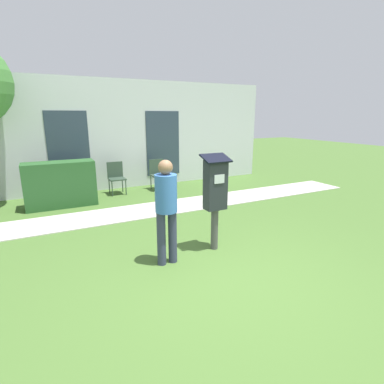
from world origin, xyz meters
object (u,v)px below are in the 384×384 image
(outdoor_chair_right, at_px, (158,172))
(outdoor_chair_left, at_px, (70,180))
(parking_meter, at_px, (215,190))
(outdoor_chair_middle, at_px, (116,175))
(person_standing, at_px, (166,204))

(outdoor_chair_right, bearing_deg, outdoor_chair_left, -160.84)
(parking_meter, bearing_deg, outdoor_chair_right, 81.76)
(parking_meter, xyz_separation_m, outdoor_chair_middle, (-0.60, 4.41, -0.49))
(outdoor_chair_left, xyz_separation_m, outdoor_chair_right, (2.46, 0.10, 0.00))
(parking_meter, bearing_deg, outdoor_chair_middle, 97.75)
(person_standing, bearing_deg, outdoor_chair_left, 67.19)
(parking_meter, distance_m, outdoor_chair_right, 4.42)
(outdoor_chair_right, bearing_deg, outdoor_chair_middle, -165.68)
(parking_meter, height_order, person_standing, parking_meter)
(outdoor_chair_left, relative_size, outdoor_chair_middle, 1.00)
(person_standing, distance_m, outdoor_chair_left, 4.48)
(outdoor_chair_middle, distance_m, outdoor_chair_right, 1.23)
(parking_meter, height_order, outdoor_chair_left, parking_meter)
(outdoor_chair_middle, relative_size, outdoor_chair_right, 1.00)
(person_standing, bearing_deg, outdoor_chair_right, 36.25)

